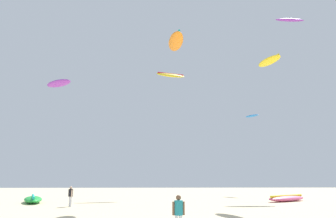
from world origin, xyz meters
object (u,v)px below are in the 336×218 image
at_px(kite_aloft_1, 290,20).
at_px(kite_aloft_3, 252,116).
at_px(kite_grounded_mid, 33,199).
at_px(kite_aloft_0, 171,75).
at_px(kite_grounded_near, 287,198).
at_px(person_foreground, 179,212).
at_px(kite_aloft_8, 176,42).
at_px(kite_aloft_2, 269,61).
at_px(kite_aloft_7, 59,83).
at_px(person_midground, 71,195).

height_order(kite_aloft_1, kite_aloft_3, kite_aloft_1).
relative_size(kite_grounded_mid, kite_aloft_0, 1.40).
bearing_deg(kite_grounded_near, kite_grounded_mid, -177.80).
height_order(person_foreground, kite_grounded_mid, person_foreground).
relative_size(person_foreground, kite_aloft_8, 0.35).
bearing_deg(kite_aloft_0, kite_aloft_8, -90.19).
height_order(kite_grounded_mid, kite_aloft_3, kite_aloft_3).
height_order(kite_aloft_0, kite_aloft_2, kite_aloft_0).
bearing_deg(kite_grounded_near, kite_aloft_1, 61.48).
distance_m(kite_aloft_7, kite_aloft_8, 17.69).
xyz_separation_m(kite_grounded_mid, kite_aloft_0, (12.72, 10.58, 14.75)).
bearing_deg(kite_grounded_near, kite_aloft_8, -163.22).
distance_m(person_foreground, kite_aloft_1, 41.69).
xyz_separation_m(kite_aloft_3, kite_aloft_7, (-25.08, -5.55, 2.92)).
bearing_deg(kite_grounded_near, person_foreground, -121.59).
xyz_separation_m(person_foreground, kite_grounded_mid, (-11.93, 17.42, -0.62)).
height_order(kite_aloft_0, kite_aloft_8, kite_aloft_0).
distance_m(person_foreground, kite_grounded_near, 21.51).
relative_size(kite_aloft_1, kite_aloft_3, 1.74).
relative_size(person_midground, kite_aloft_0, 0.39).
xyz_separation_m(kite_grounded_mid, kite_aloft_2, (21.38, -1.79, 12.51)).
bearing_deg(person_midground, person_foreground, 81.55).
height_order(person_midground, kite_aloft_3, kite_aloft_3).
xyz_separation_m(kite_aloft_1, kite_aloft_2, (-8.18, -14.40, -11.02)).
bearing_deg(kite_aloft_0, kite_aloft_1, 6.87).
relative_size(person_foreground, kite_grounded_mid, 0.28).
bearing_deg(kite_aloft_1, kite_grounded_mid, -156.90).
xyz_separation_m(kite_aloft_1, kite_aloft_3, (-5.47, 1.83, -13.38)).
distance_m(kite_grounded_mid, kite_aloft_7, 15.84).
bearing_deg(person_midground, kite_aloft_1, 175.17).
bearing_deg(kite_grounded_near, kite_aloft_0, 137.23).
bearing_deg(kite_aloft_7, kite_grounded_mid, -83.69).
xyz_separation_m(kite_grounded_near, kite_aloft_8, (-10.52, -3.17, 14.14)).
height_order(kite_aloft_2, kite_aloft_7, kite_aloft_7).
bearing_deg(person_foreground, kite_aloft_1, 139.89).
bearing_deg(kite_aloft_2, kite_aloft_8, -176.74).
bearing_deg(kite_aloft_1, person_midground, -146.55).
bearing_deg(person_foreground, kite_grounded_mid, -155.28).
distance_m(person_foreground, person_midground, 15.37).
relative_size(person_foreground, kite_aloft_3, 0.67).
bearing_deg(kite_grounded_mid, kite_aloft_3, 30.95).
xyz_separation_m(person_foreground, kite_aloft_8, (0.75, 15.14, 13.50)).
relative_size(person_foreground, kite_grounded_near, 0.32).
distance_m(kite_aloft_1, kite_aloft_3, 14.57).
bearing_deg(kite_aloft_7, kite_aloft_8, -39.29).
relative_size(kite_grounded_mid, kite_aloft_2, 1.60).
bearing_deg(person_midground, kite_aloft_3, -175.18).
xyz_separation_m(kite_aloft_3, kite_aloft_8, (-11.41, -16.73, 3.96)).
bearing_deg(kite_aloft_7, kite_aloft_1, 6.93).
distance_m(person_foreground, kite_aloft_8, 20.30).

